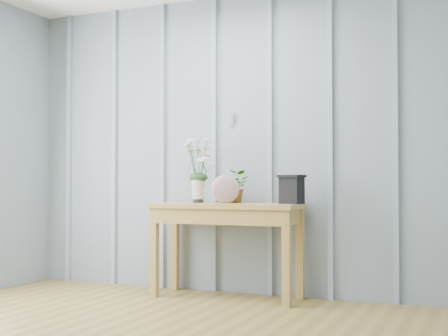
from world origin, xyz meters
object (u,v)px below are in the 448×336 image
at_px(felt_disc_vessel, 225,189).
at_px(carved_box, 292,189).
at_px(sideboard, 226,218).
at_px(daisy_vase, 198,162).

height_order(felt_disc_vessel, carved_box, felt_disc_vessel).
xyz_separation_m(sideboard, daisy_vase, (-0.25, 0.00, 0.45)).
bearing_deg(felt_disc_vessel, daisy_vase, 135.10).
height_order(daisy_vase, carved_box, daisy_vase).
bearing_deg(felt_disc_vessel, sideboard, 68.93).
bearing_deg(carved_box, sideboard, -175.95).
bearing_deg(sideboard, felt_disc_vessel, -76.87).
distance_m(sideboard, carved_box, 0.58).
bearing_deg(daisy_vase, sideboard, -0.75).
xyz_separation_m(sideboard, carved_box, (0.53, 0.04, 0.23)).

